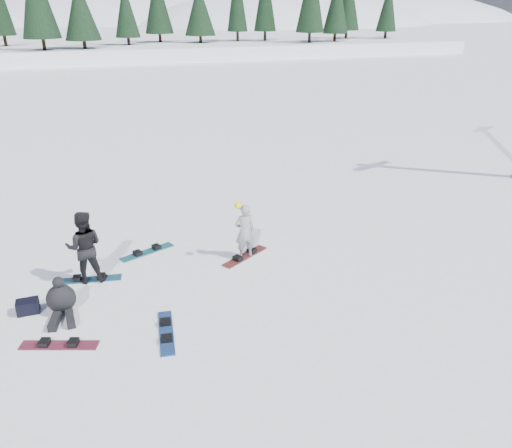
{
  "coord_description": "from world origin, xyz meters",
  "views": [
    {
      "loc": [
        -3.52,
        -9.52,
        6.08
      ],
      "look_at": [
        0.06,
        1.12,
        1.1
      ],
      "focal_mm": 35.0,
      "sensor_mm": 36.0,
      "label": 1
    }
  ],
  "objects_px": {
    "gear_bag": "(28,307)",
    "snowboard_loose_b": "(59,345)",
    "snowboard_loose_c": "(147,252)",
    "snowboarder_man": "(84,247)",
    "seated_rider": "(61,300)",
    "snowboard_loose_a": "(166,332)",
    "snowboarder_woman": "(245,231)"
  },
  "relations": [
    {
      "from": "snowboarder_woman",
      "to": "gear_bag",
      "type": "bearing_deg",
      "value": 4.88
    },
    {
      "from": "gear_bag",
      "to": "snowboard_loose_b",
      "type": "height_order",
      "value": "gear_bag"
    },
    {
      "from": "gear_bag",
      "to": "snowboard_loose_c",
      "type": "xyz_separation_m",
      "value": [
        2.78,
        2.03,
        -0.14
      ]
    },
    {
      "from": "seated_rider",
      "to": "snowboard_loose_b",
      "type": "relative_size",
      "value": 0.68
    },
    {
      "from": "snowboard_loose_a",
      "to": "snowboard_loose_b",
      "type": "xyz_separation_m",
      "value": [
        -2.03,
        0.25,
        0.0
      ]
    },
    {
      "from": "snowboard_loose_a",
      "to": "snowboarder_man",
      "type": "bearing_deg",
      "value": 34.1
    },
    {
      "from": "snowboarder_woman",
      "to": "snowboard_loose_b",
      "type": "xyz_separation_m",
      "value": [
        -4.52,
        -2.38,
        -0.74
      ]
    },
    {
      "from": "gear_bag",
      "to": "snowboard_loose_b",
      "type": "xyz_separation_m",
      "value": [
        0.64,
        -1.42,
        -0.14
      ]
    },
    {
      "from": "snowboarder_woman",
      "to": "snowboarder_man",
      "type": "xyz_separation_m",
      "value": [
        -3.89,
        0.06,
        0.13
      ]
    },
    {
      "from": "gear_bag",
      "to": "snowboard_loose_b",
      "type": "bearing_deg",
      "value": -65.68
    },
    {
      "from": "snowboard_loose_c",
      "to": "gear_bag",
      "type": "bearing_deg",
      "value": -165.78
    },
    {
      "from": "gear_bag",
      "to": "snowboarder_woman",
      "type": "bearing_deg",
      "value": 10.53
    },
    {
      "from": "snowboard_loose_a",
      "to": "snowboard_loose_b",
      "type": "height_order",
      "value": "same"
    },
    {
      "from": "seated_rider",
      "to": "snowboard_loose_c",
      "type": "relative_size",
      "value": 0.68
    },
    {
      "from": "snowboarder_man",
      "to": "seated_rider",
      "type": "relative_size",
      "value": 1.74
    },
    {
      "from": "gear_bag",
      "to": "snowboard_loose_b",
      "type": "relative_size",
      "value": 0.3
    },
    {
      "from": "gear_bag",
      "to": "snowboard_loose_c",
      "type": "relative_size",
      "value": 0.3
    },
    {
      "from": "seated_rider",
      "to": "snowboard_loose_c",
      "type": "xyz_separation_m",
      "value": [
        2.08,
        2.29,
        -0.31
      ]
    },
    {
      "from": "seated_rider",
      "to": "snowboard_loose_b",
      "type": "height_order",
      "value": "seated_rider"
    },
    {
      "from": "snowboarder_man",
      "to": "gear_bag",
      "type": "bearing_deg",
      "value": 46.2
    },
    {
      "from": "gear_bag",
      "to": "snowboard_loose_a",
      "type": "distance_m",
      "value": 3.16
    },
    {
      "from": "snowboard_loose_c",
      "to": "snowboard_loose_b",
      "type": "distance_m",
      "value": 4.06
    },
    {
      "from": "snowboarder_woman",
      "to": "snowboard_loose_c",
      "type": "height_order",
      "value": "snowboarder_woman"
    },
    {
      "from": "seated_rider",
      "to": "snowboard_loose_b",
      "type": "xyz_separation_m",
      "value": [
        -0.06,
        -1.17,
        -0.31
      ]
    },
    {
      "from": "gear_bag",
      "to": "snowboard_loose_b",
      "type": "distance_m",
      "value": 1.57
    },
    {
      "from": "gear_bag",
      "to": "snowboard_loose_a",
      "type": "xyz_separation_m",
      "value": [
        2.68,
        -1.68,
        -0.14
      ]
    },
    {
      "from": "snowboarder_man",
      "to": "seated_rider",
      "type": "bearing_deg",
      "value": 73.34
    },
    {
      "from": "gear_bag",
      "to": "snowboard_loose_c",
      "type": "height_order",
      "value": "gear_bag"
    },
    {
      "from": "snowboard_loose_a",
      "to": "snowboard_loose_c",
      "type": "relative_size",
      "value": 1.0
    },
    {
      "from": "snowboard_loose_b",
      "to": "snowboard_loose_c",
      "type": "bearing_deg",
      "value": 76.96
    },
    {
      "from": "snowboarder_man",
      "to": "gear_bag",
      "type": "distance_m",
      "value": 1.79
    },
    {
      "from": "seated_rider",
      "to": "snowboard_loose_c",
      "type": "bearing_deg",
      "value": 50.96
    }
  ]
}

